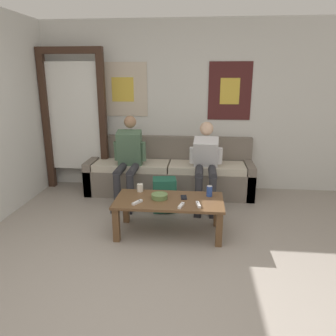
{
  "coord_description": "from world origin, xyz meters",
  "views": [
    {
      "loc": [
        0.46,
        -2.21,
        1.78
      ],
      "look_at": [
        0.08,
        1.71,
        0.64
      ],
      "focal_mm": 35.0,
      "sensor_mm": 36.0,
      "label": 1
    }
  ],
  "objects_px": {
    "pillar_candle": "(140,188)",
    "game_controller_near_left": "(198,205)",
    "coffee_table": "(169,205)",
    "cell_phone": "(184,197)",
    "couch": "(170,174)",
    "drink_can_blue": "(209,191)",
    "person_seated_adult": "(128,157)",
    "person_seated_teen": "(206,161)",
    "game_controller_far_center": "(181,205)",
    "backpack": "(164,196)",
    "game_controller_near_right": "(137,202)",
    "ceramic_bowl": "(159,196)"
  },
  "relations": [
    {
      "from": "couch",
      "to": "cell_phone",
      "type": "bearing_deg",
      "value": -77.57
    },
    {
      "from": "game_controller_far_center",
      "to": "couch",
      "type": "bearing_deg",
      "value": 99.87
    },
    {
      "from": "pillar_candle",
      "to": "game_controller_near_left",
      "type": "distance_m",
      "value": 0.8
    },
    {
      "from": "couch",
      "to": "cell_phone",
      "type": "height_order",
      "value": "couch"
    },
    {
      "from": "person_seated_teen",
      "to": "game_controller_near_left",
      "type": "bearing_deg",
      "value": -94.54
    },
    {
      "from": "person_seated_teen",
      "to": "game_controller_far_center",
      "type": "bearing_deg",
      "value": -102.79
    },
    {
      "from": "person_seated_adult",
      "to": "pillar_candle",
      "type": "distance_m",
      "value": 0.85
    },
    {
      "from": "couch",
      "to": "person_seated_adult",
      "type": "distance_m",
      "value": 0.75
    },
    {
      "from": "person_seated_teen",
      "to": "pillar_candle",
      "type": "relative_size",
      "value": 10.78
    },
    {
      "from": "pillar_candle",
      "to": "game_controller_near_left",
      "type": "relative_size",
      "value": 0.7
    },
    {
      "from": "couch",
      "to": "drink_can_blue",
      "type": "distance_m",
      "value": 1.35
    },
    {
      "from": "person_seated_adult",
      "to": "game_controller_near_right",
      "type": "relative_size",
      "value": 8.5
    },
    {
      "from": "coffee_table",
      "to": "cell_phone",
      "type": "bearing_deg",
      "value": 23.98
    },
    {
      "from": "coffee_table",
      "to": "game_controller_near_right",
      "type": "xyz_separation_m",
      "value": [
        -0.33,
        -0.14,
        0.08
      ]
    },
    {
      "from": "ceramic_bowl",
      "to": "couch",
      "type": "bearing_deg",
      "value": 90.45
    },
    {
      "from": "person_seated_adult",
      "to": "person_seated_teen",
      "type": "height_order",
      "value": "person_seated_adult"
    },
    {
      "from": "coffee_table",
      "to": "cell_phone",
      "type": "distance_m",
      "value": 0.19
    },
    {
      "from": "couch",
      "to": "game_controller_far_center",
      "type": "distance_m",
      "value": 1.57
    },
    {
      "from": "coffee_table",
      "to": "backpack",
      "type": "distance_m",
      "value": 0.66
    },
    {
      "from": "drink_can_blue",
      "to": "game_controller_near_left",
      "type": "height_order",
      "value": "drink_can_blue"
    },
    {
      "from": "coffee_table",
      "to": "person_seated_teen",
      "type": "relative_size",
      "value": 1.09
    },
    {
      "from": "pillar_candle",
      "to": "game_controller_near_left",
      "type": "bearing_deg",
      "value": -28.31
    },
    {
      "from": "drink_can_blue",
      "to": "game_controller_near_right",
      "type": "distance_m",
      "value": 0.84
    },
    {
      "from": "game_controller_near_left",
      "to": "game_controller_near_right",
      "type": "bearing_deg",
      "value": -179.97
    },
    {
      "from": "person_seated_adult",
      "to": "game_controller_near_left",
      "type": "bearing_deg",
      "value": -48.8
    },
    {
      "from": "person_seated_adult",
      "to": "game_controller_near_left",
      "type": "height_order",
      "value": "person_seated_adult"
    },
    {
      "from": "pillar_candle",
      "to": "person_seated_teen",
      "type": "bearing_deg",
      "value": 44.51
    },
    {
      "from": "game_controller_far_center",
      "to": "ceramic_bowl",
      "type": "bearing_deg",
      "value": 141.35
    },
    {
      "from": "person_seated_adult",
      "to": "cell_phone",
      "type": "relative_size",
      "value": 8.44
    },
    {
      "from": "drink_can_blue",
      "to": "person_seated_adult",
      "type": "bearing_deg",
      "value": 142.94
    },
    {
      "from": "ceramic_bowl",
      "to": "game_controller_near_left",
      "type": "relative_size",
      "value": 1.27
    },
    {
      "from": "game_controller_near_right",
      "to": "game_controller_far_center",
      "type": "height_order",
      "value": "same"
    },
    {
      "from": "coffee_table",
      "to": "ceramic_bowl",
      "type": "relative_size",
      "value": 6.47
    },
    {
      "from": "game_controller_near_left",
      "to": "game_controller_near_right",
      "type": "distance_m",
      "value": 0.66
    },
    {
      "from": "coffee_table",
      "to": "person_seated_teen",
      "type": "distance_m",
      "value": 1.13
    },
    {
      "from": "couch",
      "to": "person_seated_adult",
      "type": "relative_size",
      "value": 2.09
    },
    {
      "from": "person_seated_adult",
      "to": "game_controller_far_center",
      "type": "xyz_separation_m",
      "value": [
        0.82,
        -1.19,
        -0.22
      ]
    },
    {
      "from": "couch",
      "to": "game_controller_far_center",
      "type": "relative_size",
      "value": 16.89
    },
    {
      "from": "coffee_table",
      "to": "pillar_candle",
      "type": "distance_m",
      "value": 0.45
    },
    {
      "from": "pillar_candle",
      "to": "game_controller_far_center",
      "type": "bearing_deg",
      "value": -38.98
    },
    {
      "from": "person_seated_adult",
      "to": "pillar_candle",
      "type": "xyz_separation_m",
      "value": [
        0.3,
        -0.77,
        -0.18
      ]
    },
    {
      "from": "game_controller_near_left",
      "to": "cell_phone",
      "type": "height_order",
      "value": "game_controller_near_left"
    },
    {
      "from": "game_controller_near_left",
      "to": "cell_phone",
      "type": "bearing_deg",
      "value": 127.47
    },
    {
      "from": "ceramic_bowl",
      "to": "game_controller_near_right",
      "type": "distance_m",
      "value": 0.28
    },
    {
      "from": "cell_phone",
      "to": "game_controller_near_right",
      "type": "bearing_deg",
      "value": -156.42
    },
    {
      "from": "coffee_table",
      "to": "game_controller_far_center",
      "type": "relative_size",
      "value": 8.22
    },
    {
      "from": "game_controller_near_left",
      "to": "person_seated_teen",
      "type": "bearing_deg",
      "value": 85.46
    },
    {
      "from": "drink_can_blue",
      "to": "game_controller_near_left",
      "type": "xyz_separation_m",
      "value": [
        -0.12,
        -0.29,
        -0.05
      ]
    },
    {
      "from": "game_controller_near_right",
      "to": "coffee_table",
      "type": "bearing_deg",
      "value": 23.39
    },
    {
      "from": "person_seated_teen",
      "to": "pillar_candle",
      "type": "bearing_deg",
      "value": -135.49
    }
  ]
}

